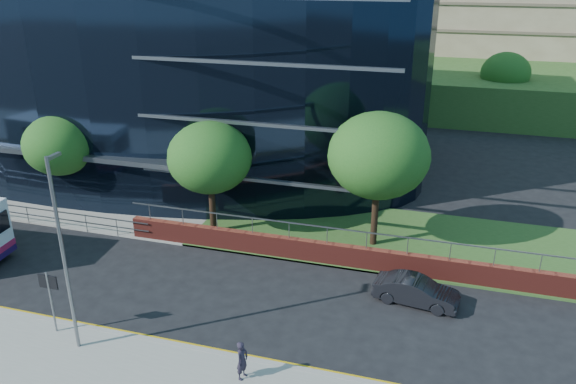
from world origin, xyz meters
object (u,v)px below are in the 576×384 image
(tree_far_c, at_px, (210,158))
(tree_far_d, at_px, (379,156))
(pedestrian, at_px, (242,360))
(tree_dist_e, at_px, (506,73))
(streetlight_east, at_px, (63,251))
(parked_car, at_px, (416,291))
(tree_far_b, at_px, (60,145))
(street_sign, at_px, (49,289))

(tree_far_c, height_order, tree_far_d, tree_far_d)
(pedestrian, bearing_deg, tree_dist_e, -2.80)
(tree_far_c, distance_m, pedestrian, 13.08)
(streetlight_east, bearing_deg, tree_dist_e, 66.89)
(parked_car, bearing_deg, tree_far_d, 35.47)
(tree_far_b, xyz_separation_m, pedestrian, (15.95, -11.57, -3.28))
(street_sign, relative_size, tree_dist_e, 0.43)
(tree_far_b, distance_m, pedestrian, 19.98)
(streetlight_east, distance_m, pedestrian, 7.79)
(tree_dist_e, distance_m, streetlight_east, 45.85)
(tree_far_b, distance_m, parked_car, 22.43)
(tree_dist_e, bearing_deg, tree_far_d, -104.93)
(tree_far_b, bearing_deg, tree_far_d, 1.51)
(tree_far_b, bearing_deg, pedestrian, -35.95)
(street_sign, distance_m, streetlight_east, 2.80)
(tree_far_b, height_order, parked_car, tree_far_b)
(tree_far_b, xyz_separation_m, parked_car, (21.67, -4.55, -3.58))
(parked_car, distance_m, pedestrian, 9.06)
(tree_far_c, relative_size, tree_dist_e, 1.00)
(tree_far_c, xyz_separation_m, tree_dist_e, (17.00, 31.00, 0.00))
(tree_dist_e, bearing_deg, tree_far_b, -131.52)
(parked_car, bearing_deg, tree_far_c, 78.47)
(streetlight_east, bearing_deg, street_sign, 158.64)
(tree_far_c, bearing_deg, tree_dist_e, 61.26)
(tree_dist_e, bearing_deg, tree_far_c, -118.74)
(tree_far_b, height_order, tree_dist_e, tree_dist_e)
(tree_far_c, distance_m, tree_dist_e, 35.36)
(tree_far_b, height_order, pedestrian, tree_far_b)
(tree_far_c, bearing_deg, parked_car, -19.12)
(tree_dist_e, xyz_separation_m, streetlight_east, (-18.00, -42.17, -0.10))
(streetlight_east, height_order, pedestrian, streetlight_east)
(tree_far_c, distance_m, parked_car, 12.95)
(street_sign, xyz_separation_m, tree_dist_e, (19.50, 41.59, 2.39))
(tree_far_d, relative_size, streetlight_east, 0.93)
(tree_far_d, relative_size, parked_car, 1.95)
(street_sign, relative_size, parked_car, 0.74)
(tree_far_b, bearing_deg, streetlight_east, -52.37)
(pedestrian, bearing_deg, parked_car, -27.23)
(street_sign, height_order, streetlight_east, streetlight_east)
(tree_far_d, bearing_deg, street_sign, -134.78)
(tree_far_b, relative_size, tree_far_d, 0.81)
(street_sign, distance_m, parked_car, 15.68)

